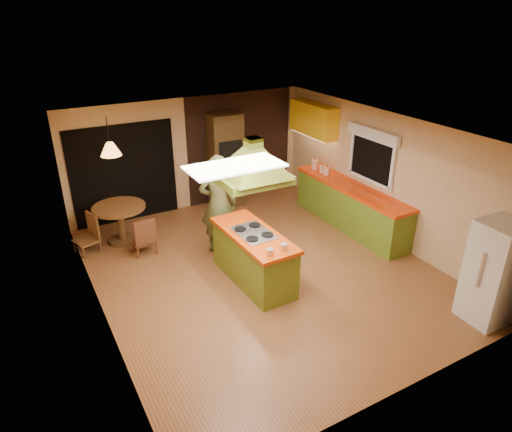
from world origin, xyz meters
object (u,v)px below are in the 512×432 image
man (218,204)px  wall_oven (225,160)px  kitchen_island (254,257)px  dining_table (120,217)px  canister_large (315,164)px  refrigerator (494,273)px

man → wall_oven: wall_oven is taller
kitchen_island → dining_table: kitchen_island is taller
man → canister_large: size_ratio=8.82×
refrigerator → man: bearing=126.4°
kitchen_island → dining_table: 2.97m
man → dining_table: 2.03m
refrigerator → dining_table: (-4.13, 5.09, -0.26)m
kitchen_island → canister_large: 3.44m
refrigerator → wall_oven: size_ratio=0.74×
dining_table → canister_large: (4.29, -0.45, 0.49)m
man → canister_large: man is taller
dining_table → refrigerator: bearing=-50.9°
refrigerator → dining_table: bearing=131.5°
kitchen_island → dining_table: (-1.59, 2.50, 0.08)m
kitchen_island → refrigerator: size_ratio=1.15×
kitchen_island → dining_table: bearing=121.0°
kitchen_island → canister_large: (2.70, 2.05, 0.57)m
kitchen_island → wall_oven: wall_oven is taller
canister_large → dining_table: bearing=174.0°
refrigerator → wall_oven: (-1.52, 5.76, 0.28)m
man → wall_oven: size_ratio=0.89×
man → dining_table: bearing=-14.7°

